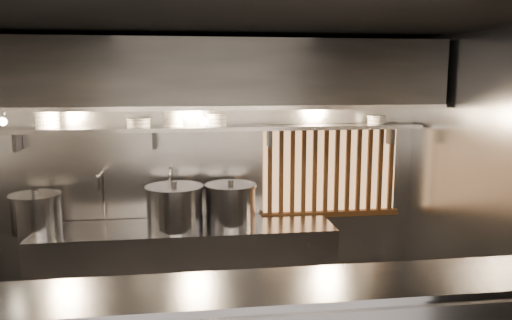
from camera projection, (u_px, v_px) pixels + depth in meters
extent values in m
plane|color=black|center=(221.00, 22.00, 3.69)|extent=(4.50, 4.50, 0.00)
plane|color=gray|center=(213.00, 171.00, 5.38)|extent=(4.50, 0.00, 4.50)
plane|color=gray|center=(488.00, 196.00, 4.22)|extent=(0.00, 3.00, 3.00)
cube|color=#A0A0A5|center=(234.00, 290.00, 3.04)|extent=(4.50, 0.56, 0.03)
cube|color=#A0A0A5|center=(187.00, 269.00, 5.14)|extent=(3.00, 0.70, 0.90)
cube|color=#A0A0A5|center=(213.00, 128.00, 5.13)|extent=(4.40, 0.34, 0.04)
cube|color=#2D2D30|center=(214.00, 74.00, 4.83)|extent=(4.40, 0.80, 0.65)
cube|color=#A0A0A5|center=(216.00, 108.00, 4.49)|extent=(4.40, 0.03, 0.04)
cube|color=#EFAD6B|center=(330.00, 170.00, 5.54)|extent=(1.50, 0.02, 0.92)
cube|color=brown|center=(332.00, 126.00, 5.41)|extent=(1.56, 0.06, 0.06)
cube|color=brown|center=(330.00, 214.00, 5.57)|extent=(1.56, 0.06, 0.06)
cube|color=brown|center=(270.00, 172.00, 5.40)|extent=(0.04, 0.04, 0.92)
cube|color=brown|center=(281.00, 172.00, 5.42)|extent=(0.04, 0.04, 0.92)
cube|color=brown|center=(292.00, 172.00, 5.43)|extent=(0.04, 0.04, 0.92)
cube|color=brown|center=(304.00, 171.00, 5.45)|extent=(0.04, 0.04, 0.92)
cube|color=brown|center=(315.00, 171.00, 5.47)|extent=(0.04, 0.04, 0.92)
cube|color=brown|center=(326.00, 171.00, 5.49)|extent=(0.04, 0.04, 0.92)
cube|color=brown|center=(337.00, 171.00, 5.50)|extent=(0.04, 0.04, 0.92)
cube|color=brown|center=(348.00, 170.00, 5.52)|extent=(0.04, 0.04, 0.92)
cube|color=brown|center=(359.00, 170.00, 5.54)|extent=(0.04, 0.04, 0.92)
cube|color=brown|center=(369.00, 170.00, 5.55)|extent=(0.04, 0.04, 0.92)
cube|color=brown|center=(380.00, 170.00, 5.57)|extent=(0.04, 0.04, 0.92)
cube|color=brown|center=(391.00, 169.00, 5.59)|extent=(0.05, 0.04, 0.92)
cylinder|color=silver|center=(103.00, 194.00, 5.22)|extent=(0.03, 0.03, 0.48)
sphere|color=silver|center=(102.00, 172.00, 5.18)|extent=(0.04, 0.04, 0.04)
cylinder|color=silver|center=(100.00, 174.00, 5.05)|extent=(0.03, 0.26, 0.03)
sphere|color=silver|center=(98.00, 176.00, 4.92)|extent=(0.04, 0.04, 0.04)
cylinder|color=silver|center=(98.00, 183.00, 4.93)|extent=(0.03, 0.03, 0.14)
cylinder|color=silver|center=(171.00, 192.00, 5.31)|extent=(0.03, 0.03, 0.48)
sphere|color=silver|center=(171.00, 170.00, 5.27)|extent=(0.04, 0.04, 0.04)
cylinder|color=silver|center=(170.00, 172.00, 5.14)|extent=(0.03, 0.26, 0.03)
sphere|color=silver|center=(170.00, 175.00, 5.02)|extent=(0.04, 0.04, 0.04)
cylinder|color=silver|center=(170.00, 181.00, 5.03)|extent=(0.03, 0.03, 0.14)
sphere|color=#FFE0B2|center=(3.00, 122.00, 4.38)|extent=(0.07, 0.07, 0.07)
cylinder|color=#2D2D30|center=(3.00, 105.00, 4.47)|extent=(0.02, 0.22, 0.02)
cylinder|color=#2D2D30|center=(204.00, 113.00, 4.97)|extent=(0.01, 0.01, 0.12)
sphere|color=#FFE0B2|center=(204.00, 121.00, 4.99)|extent=(0.09, 0.09, 0.09)
cylinder|color=#A0A0A5|center=(36.00, 214.00, 4.89)|extent=(0.61, 0.61, 0.34)
cylinder|color=#A0A0A5|center=(35.00, 196.00, 4.86)|extent=(0.65, 0.65, 0.03)
cylinder|color=#2D2D30|center=(35.00, 192.00, 4.85)|extent=(0.06, 0.06, 0.04)
cylinder|color=#A0A0A5|center=(175.00, 209.00, 4.98)|extent=(0.71, 0.71, 0.40)
cylinder|color=#A0A0A5|center=(174.00, 187.00, 4.95)|extent=(0.75, 0.75, 0.03)
cylinder|color=#2D2D30|center=(174.00, 184.00, 4.94)|extent=(0.06, 0.06, 0.04)
cylinder|color=#A0A0A5|center=(231.00, 206.00, 5.10)|extent=(0.66, 0.66, 0.39)
cylinder|color=#A0A0A5|center=(230.00, 186.00, 5.07)|extent=(0.69, 0.69, 0.03)
cylinder|color=#2D2D30|center=(230.00, 182.00, 5.06)|extent=(0.06, 0.06, 0.04)
cylinder|color=silver|center=(48.00, 126.00, 4.91)|extent=(0.23, 0.23, 0.03)
cylinder|color=silver|center=(47.00, 122.00, 4.90)|extent=(0.23, 0.23, 0.03)
cylinder|color=silver|center=(47.00, 119.00, 4.89)|extent=(0.23, 0.23, 0.03)
cylinder|color=silver|center=(47.00, 115.00, 4.89)|extent=(0.23, 0.23, 0.03)
cylinder|color=silver|center=(47.00, 112.00, 4.88)|extent=(0.25, 0.25, 0.01)
cylinder|color=silver|center=(139.00, 125.00, 5.02)|extent=(0.23, 0.23, 0.03)
cylinder|color=silver|center=(139.00, 121.00, 5.02)|extent=(0.23, 0.23, 0.03)
cylinder|color=silver|center=(139.00, 119.00, 5.01)|extent=(0.24, 0.24, 0.01)
cylinder|color=silver|center=(174.00, 125.00, 5.07)|extent=(0.20, 0.20, 0.03)
cylinder|color=silver|center=(173.00, 121.00, 5.06)|extent=(0.20, 0.20, 0.03)
cylinder|color=silver|center=(173.00, 117.00, 5.06)|extent=(0.20, 0.20, 0.03)
cylinder|color=silver|center=(173.00, 114.00, 5.05)|extent=(0.20, 0.20, 0.03)
cylinder|color=silver|center=(173.00, 111.00, 5.05)|extent=(0.21, 0.21, 0.01)
cylinder|color=silver|center=(217.00, 124.00, 5.13)|extent=(0.21, 0.21, 0.03)
cylinder|color=silver|center=(217.00, 121.00, 5.12)|extent=(0.21, 0.21, 0.03)
cylinder|color=silver|center=(217.00, 117.00, 5.12)|extent=(0.21, 0.21, 0.03)
cylinder|color=silver|center=(217.00, 114.00, 5.11)|extent=(0.22, 0.22, 0.01)
cylinder|color=silver|center=(376.00, 122.00, 5.36)|extent=(0.18, 0.18, 0.03)
cylinder|color=silver|center=(376.00, 119.00, 5.35)|extent=(0.18, 0.18, 0.03)
cylinder|color=silver|center=(376.00, 116.00, 5.35)|extent=(0.20, 0.20, 0.01)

